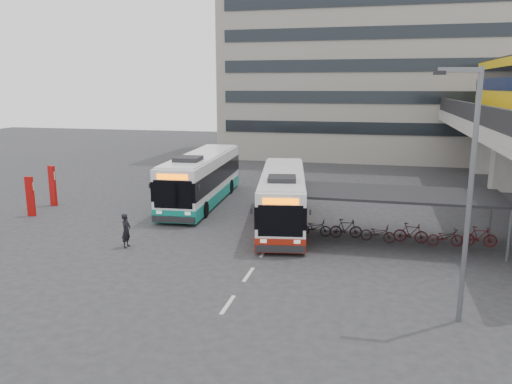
% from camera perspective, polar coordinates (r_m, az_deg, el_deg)
% --- Properties ---
extents(ground, '(120.00, 120.00, 0.00)m').
position_cam_1_polar(ground, '(24.36, -4.83, -6.37)').
color(ground, '#28282B').
rests_on(ground, ground).
extents(bike_shelter, '(10.00, 4.00, 2.54)m').
position_cam_1_polar(bike_shelter, '(25.71, 15.57, -2.45)').
color(bike_shelter, '#595B60').
rests_on(bike_shelter, ground).
extents(office_block, '(30.00, 15.00, 25.00)m').
position_cam_1_polar(office_block, '(58.13, 12.66, 16.51)').
color(office_block, gray).
rests_on(office_block, ground).
extents(road_markings, '(0.15, 7.60, 0.01)m').
position_cam_1_polar(road_markings, '(20.98, -0.86, -9.40)').
color(road_markings, beige).
rests_on(road_markings, ground).
extents(bus_main, '(4.17, 11.23, 3.25)m').
position_cam_1_polar(bus_main, '(27.96, 3.06, -0.73)').
color(bus_main, white).
rests_on(bus_main, ground).
extents(bus_teal, '(3.38, 12.01, 3.51)m').
position_cam_1_polar(bus_teal, '(33.36, -6.20, 1.52)').
color(bus_teal, white).
rests_on(bus_teal, ground).
extents(pedestrian, '(0.41, 0.62, 1.67)m').
position_cam_1_polar(pedestrian, '(24.93, -14.62, -4.29)').
color(pedestrian, black).
rests_on(pedestrian, ground).
extents(lamp_post, '(1.45, 0.21, 8.25)m').
position_cam_1_polar(lamp_post, '(17.00, 23.01, 1.01)').
color(lamp_post, '#595B60').
rests_on(lamp_post, ground).
extents(sign_totem_mid, '(0.52, 0.20, 2.40)m').
position_cam_1_polar(sign_totem_mid, '(32.73, -24.40, -0.39)').
color(sign_totem_mid, '#A00B09').
rests_on(sign_totem_mid, ground).
extents(sign_totem_north, '(0.56, 0.32, 2.63)m').
position_cam_1_polar(sign_totem_north, '(35.00, -22.24, 0.73)').
color(sign_totem_north, '#A00B09').
rests_on(sign_totem_north, ground).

